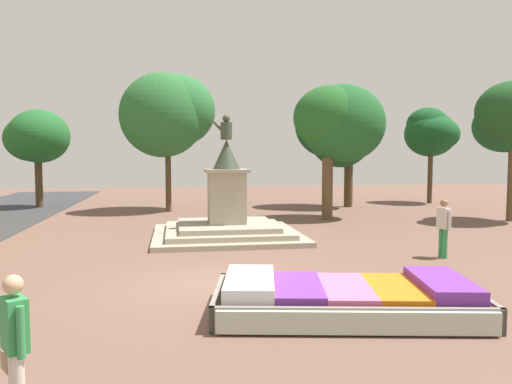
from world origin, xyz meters
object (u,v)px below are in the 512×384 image
(statue_monument, at_px, (227,217))
(pedestrian_near_planter, at_px, (444,224))
(flower_planter, at_px, (345,299))
(pedestrian_with_handbag, at_px, (15,340))

(statue_monument, xyz_separation_m, pedestrian_near_planter, (5.95, -4.78, 0.26))
(flower_planter, distance_m, statue_monument, 9.43)
(flower_planter, distance_m, pedestrian_with_handbag, 5.97)
(flower_planter, relative_size, pedestrian_near_planter, 3.08)
(statue_monument, relative_size, pedestrian_with_handbag, 3.10)
(pedestrian_near_planter, bearing_deg, pedestrian_with_handbag, -141.40)
(flower_planter, relative_size, statue_monument, 1.00)
(flower_planter, relative_size, pedestrian_with_handbag, 3.12)
(statue_monument, relative_size, pedestrian_near_planter, 3.06)
(pedestrian_with_handbag, bearing_deg, statue_monument, 73.48)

